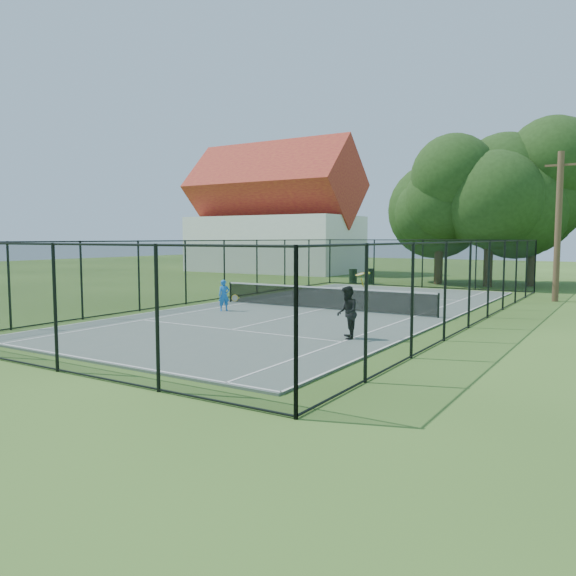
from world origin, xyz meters
The scene contains 13 objects.
ground centered at (0.00, 0.00, 0.00)m, with size 120.00×120.00×0.00m, color #34521C.
tennis_court centered at (0.00, 0.00, 0.03)m, with size 11.00×24.00×0.06m, color #586760.
tennis_net centered at (0.00, 0.00, 0.58)m, with size 10.08×0.08×0.95m.
fence centered at (0.00, 0.00, 1.50)m, with size 13.10×26.10×3.00m.
tree_near_left centered at (0.06, 16.11, 5.36)m, with size 6.68×6.68×8.72m.
tree_near_mid centered at (3.29, 15.98, 5.87)m, with size 7.28×7.28×9.52m.
tree_near_right centered at (5.58, 17.67, 5.99)m, with size 6.82×6.82×9.42m.
building centered at (-17.00, 22.00, 4.93)m, with size 15.30×8.15×11.87m.
trash_bin_left centered at (-5.20, 13.95, 0.49)m, with size 0.58×0.58×0.96m.
trash_bin_right centered at (-3.97, 14.03, 0.52)m, with size 0.58×0.58×1.03m.
utility_pole centered at (8.03, 9.00, 3.68)m, with size 1.40×0.30×7.23m.
player_blue centered at (-3.23, -2.70, 0.71)m, with size 0.85×0.56×1.30m.
player_black centered at (4.00, -5.87, 0.87)m, with size 0.95×1.05×2.02m.
Camera 1 is at (11.37, -21.05, 3.12)m, focal length 35.00 mm.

